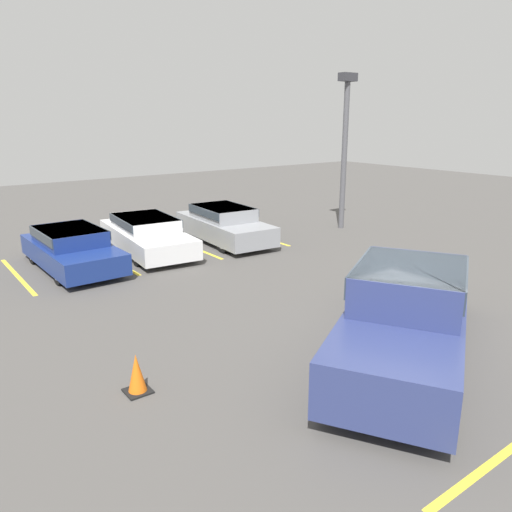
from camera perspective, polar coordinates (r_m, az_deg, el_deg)
The scene contains 11 objects.
ground_plane at distance 9.94m, azimuth 16.05°, elevation -10.52°, with size 60.00×60.00×0.00m, color #4C4947.
stall_stripe_a at distance 15.41m, azimuth -25.61°, elevation -2.06°, with size 0.12×4.01×0.01m, color yellow.
stall_stripe_b at distance 16.10m, azimuth -16.04°, elevation -0.40°, with size 0.12×4.01×0.01m, color yellow.
stall_stripe_c at distance 17.20m, azimuth -7.48°, elevation 1.11°, with size 0.12×4.01×0.01m, color yellow.
stall_stripe_d at distance 18.65m, azimuth -0.10°, elevation 2.38°, with size 0.12×4.01×0.01m, color yellow.
pickup_truck at distance 9.56m, azimuth 17.09°, elevation -5.87°, with size 6.33×4.81×1.81m.
parked_sedan_a at distance 15.40m, azimuth -20.34°, elevation 0.94°, with size 1.84×4.33×1.18m.
parked_sedan_b at distance 16.61m, azimuth -12.41°, elevation 2.56°, with size 2.21×4.84×1.16m.
parked_sedan_c at distance 17.62m, azimuth -3.69°, elevation 3.77°, with size 2.03×4.56×1.25m.
light_post at distance 19.81m, azimuth 10.14°, elevation 13.04°, with size 0.70×0.36×5.84m.
traffic_cone at distance 8.40m, azimuth -13.47°, elevation -13.05°, with size 0.40×0.40×0.66m.
Camera 1 is at (-7.28, -5.25, 4.28)m, focal length 35.00 mm.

